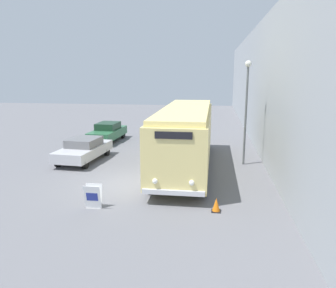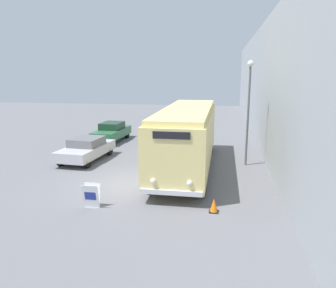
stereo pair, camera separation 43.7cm
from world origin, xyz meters
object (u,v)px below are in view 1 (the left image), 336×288
vintage_bus (186,135)px  streetlamp (247,98)px  parked_car_mid (108,132)px  traffic_cone (216,205)px  sign_board (93,197)px  parked_car_near (84,149)px

vintage_bus → streetlamp: streetlamp is taller
streetlamp → parked_car_mid: streetlamp is taller
streetlamp → traffic_cone: 8.02m
sign_board → traffic_cone: bearing=4.2°
streetlamp → parked_car_near: size_ratio=1.29×
vintage_bus → parked_car_near: 6.38m
parked_car_near → traffic_cone: size_ratio=8.41×
vintage_bus → sign_board: bearing=-116.9°
streetlamp → sign_board: bearing=-131.1°
traffic_cone → parked_car_mid: bearing=124.2°
streetlamp → parked_car_near: (-9.53, -0.53, -3.16)m
vintage_bus → traffic_cone: bearing=-73.6°
parked_car_near → traffic_cone: 10.23m
sign_board → parked_car_near: parked_car_near is taller
sign_board → parked_car_near: size_ratio=0.21×
sign_board → parked_car_mid: bearing=105.7°
sign_board → parked_car_mid: 13.09m
parked_car_near → parked_car_mid: bearing=98.3°
streetlamp → vintage_bus: bearing=-159.8°
parked_car_mid → traffic_cone: parked_car_mid is taller
parked_car_near → traffic_cone: bearing=-34.8°
vintage_bus → sign_board: (-3.10, -6.12, -1.43)m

